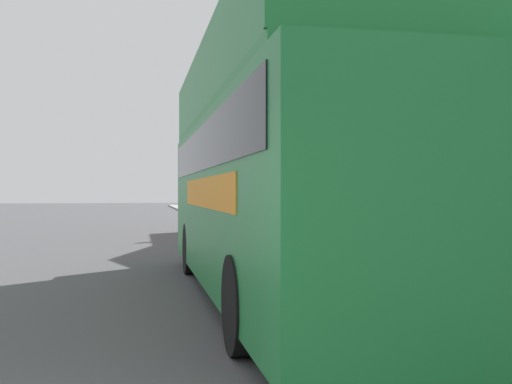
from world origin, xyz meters
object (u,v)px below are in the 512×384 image
at_px(parked_car_ahead_of_bus, 229,229).
at_px(lamp_post_second, 291,128).
at_px(lamp_post_nearest, 451,91).
at_px(tour_bus, 274,184).
at_px(lamp_post_third, 245,151).

bearing_deg(parked_car_ahead_of_bus, lamp_post_second, -48.37).
bearing_deg(parked_car_ahead_of_bus, lamp_post_nearest, -81.69).
height_order(lamp_post_nearest, lamp_post_second, lamp_post_second).
xyz_separation_m(tour_bus, lamp_post_third, (2.14, 14.46, 1.55)).
xyz_separation_m(lamp_post_second, lamp_post_third, (0.19, 8.13, -0.08)).
relative_size(parked_car_ahead_of_bus, lamp_post_third, 0.89).
xyz_separation_m(tour_bus, lamp_post_second, (1.94, 6.33, 1.62)).
xyz_separation_m(tour_bus, parked_car_ahead_of_bus, (0.44, 7.91, -1.23)).
relative_size(tour_bus, lamp_post_nearest, 2.44).
distance_m(tour_bus, parked_car_ahead_of_bus, 8.01).
bearing_deg(lamp_post_second, tour_bus, -107.08).
distance_m(parked_car_ahead_of_bus, lamp_post_nearest, 10.19).
bearing_deg(lamp_post_nearest, parked_car_ahead_of_bus, 100.19).
height_order(parked_car_ahead_of_bus, lamp_post_nearest, lamp_post_nearest).
distance_m(lamp_post_second, lamp_post_third, 8.14).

